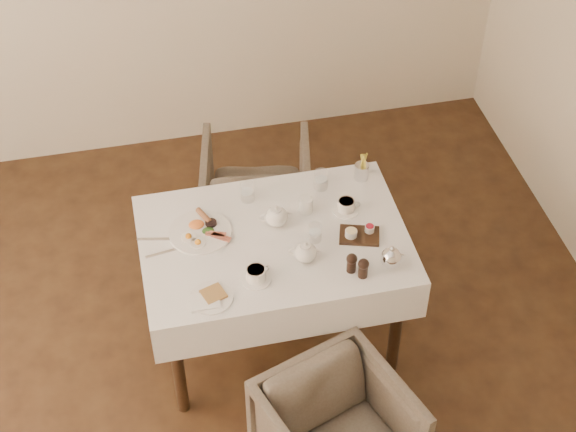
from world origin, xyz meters
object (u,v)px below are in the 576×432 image
(teapot_centre, at_px, (276,215))
(breakfast_plate, at_px, (200,231))
(table, at_px, (274,255))
(armchair_far, at_px, (256,190))

(teapot_centre, bearing_deg, breakfast_plate, 179.02)
(table, relative_size, teapot_centre, 8.31)
(armchair_far, height_order, teapot_centre, teapot_centre)
(table, distance_m, armchair_far, 0.94)
(table, relative_size, breakfast_plate, 4.22)
(breakfast_plate, xyz_separation_m, teapot_centre, (0.37, -0.02, 0.05))
(armchair_far, distance_m, teapot_centre, 0.94)
(teapot_centre, bearing_deg, table, -106.48)
(breakfast_plate, height_order, teapot_centre, teapot_centre)
(table, bearing_deg, teapot_centre, 70.71)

